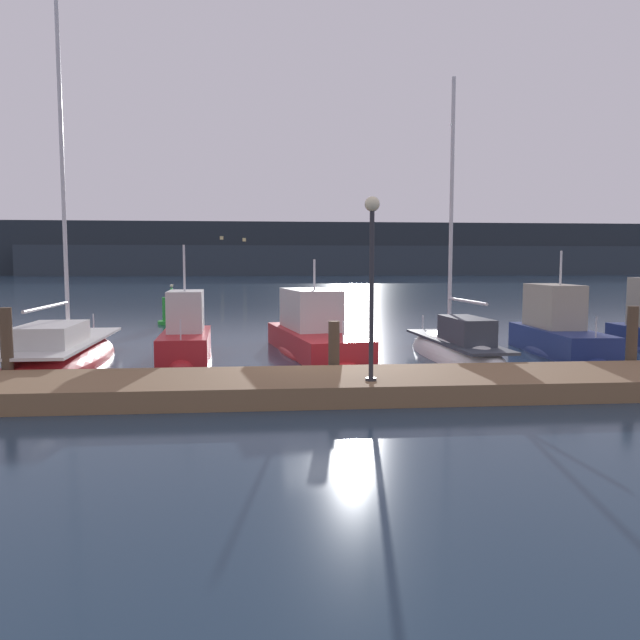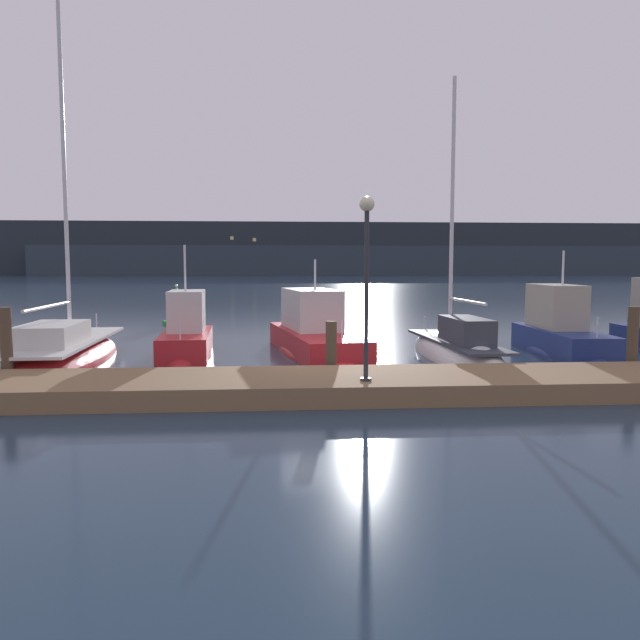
{
  "view_description": "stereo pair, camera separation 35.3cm",
  "coord_description": "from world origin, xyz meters",
  "px_view_note": "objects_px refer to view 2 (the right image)",
  "views": [
    {
      "loc": [
        -1.79,
        -15.88,
        2.97
      ],
      "look_at": [
        0.0,
        3.23,
        1.2
      ],
      "focal_mm": 35.0,
      "sensor_mm": 36.0,
      "label": 1
    },
    {
      "loc": [
        -1.44,
        -15.91,
        2.97
      ],
      "look_at": [
        0.0,
        3.23,
        1.2
      ],
      "focal_mm": 35.0,
      "sensor_mm": 36.0,
      "label": 2
    }
  ],
  "objects_px": {
    "sailboat_berth_6": "(456,356)",
    "channel_buoy": "(177,309)",
    "motorboat_berth_4": "(186,344)",
    "motorboat_berth_7": "(560,342)",
    "sailboat_berth_3": "(64,359)",
    "dock_lamppost": "(367,258)",
    "motorboat_berth_5": "(315,341)"
  },
  "relations": [
    {
      "from": "motorboat_berth_4",
      "to": "sailboat_berth_6",
      "type": "xyz_separation_m",
      "value": [
        8.36,
        -1.28,
        -0.26
      ]
    },
    {
      "from": "sailboat_berth_3",
      "to": "motorboat_berth_7",
      "type": "height_order",
      "value": "sailboat_berth_3"
    },
    {
      "from": "sailboat_berth_6",
      "to": "dock_lamppost",
      "type": "distance_m",
      "value": 7.24
    },
    {
      "from": "sailboat_berth_6",
      "to": "channel_buoy",
      "type": "height_order",
      "value": "sailboat_berth_6"
    },
    {
      "from": "sailboat_berth_6",
      "to": "channel_buoy",
      "type": "distance_m",
      "value": 15.86
    },
    {
      "from": "dock_lamppost",
      "to": "motorboat_berth_4",
      "type": "bearing_deg",
      "value": 124.77
    },
    {
      "from": "sailboat_berth_3",
      "to": "sailboat_berth_6",
      "type": "relative_size",
      "value": 1.37
    },
    {
      "from": "sailboat_berth_3",
      "to": "dock_lamppost",
      "type": "bearing_deg",
      "value": -34.86
    },
    {
      "from": "motorboat_berth_7",
      "to": "sailboat_berth_3",
      "type": "bearing_deg",
      "value": -177.6
    },
    {
      "from": "sailboat_berth_6",
      "to": "dock_lamppost",
      "type": "xyz_separation_m",
      "value": [
        -3.63,
        -5.53,
        2.95
      ]
    },
    {
      "from": "motorboat_berth_4",
      "to": "sailboat_berth_6",
      "type": "height_order",
      "value": "sailboat_berth_6"
    },
    {
      "from": "sailboat_berth_6",
      "to": "channel_buoy",
      "type": "bearing_deg",
      "value": 130.48
    },
    {
      "from": "motorboat_berth_7",
      "to": "motorboat_berth_5",
      "type": "bearing_deg",
      "value": 173.27
    },
    {
      "from": "sailboat_berth_6",
      "to": "motorboat_berth_5",
      "type": "bearing_deg",
      "value": 157.64
    },
    {
      "from": "sailboat_berth_6",
      "to": "sailboat_berth_3",
      "type": "bearing_deg",
      "value": 179.23
    },
    {
      "from": "dock_lamppost",
      "to": "sailboat_berth_6",
      "type": "bearing_deg",
      "value": 56.7
    },
    {
      "from": "motorboat_berth_4",
      "to": "dock_lamppost",
      "type": "distance_m",
      "value": 8.71
    },
    {
      "from": "motorboat_berth_7",
      "to": "channel_buoy",
      "type": "bearing_deg",
      "value": 141.16
    },
    {
      "from": "motorboat_berth_4",
      "to": "motorboat_berth_7",
      "type": "height_order",
      "value": "motorboat_berth_4"
    },
    {
      "from": "channel_buoy",
      "to": "sailboat_berth_3",
      "type": "bearing_deg",
      "value": -97.25
    },
    {
      "from": "motorboat_berth_5",
      "to": "channel_buoy",
      "type": "xyz_separation_m",
      "value": [
        -6.05,
        10.31,
        0.31
      ]
    },
    {
      "from": "motorboat_berth_5",
      "to": "sailboat_berth_3",
      "type": "bearing_deg",
      "value": -168.18
    },
    {
      "from": "sailboat_berth_3",
      "to": "channel_buoy",
      "type": "bearing_deg",
      "value": 82.75
    },
    {
      "from": "motorboat_berth_5",
      "to": "dock_lamppost",
      "type": "xyz_separation_m",
      "value": [
        0.6,
        -7.27,
        2.66
      ]
    },
    {
      "from": "motorboat_berth_4",
      "to": "channel_buoy",
      "type": "height_order",
      "value": "motorboat_berth_4"
    },
    {
      "from": "motorboat_berth_7",
      "to": "motorboat_berth_4",
      "type": "bearing_deg",
      "value": 177.76
    },
    {
      "from": "sailboat_berth_6",
      "to": "channel_buoy",
      "type": "xyz_separation_m",
      "value": [
        -10.29,
        12.05,
        0.59
      ]
    },
    {
      "from": "sailboat_berth_6",
      "to": "motorboat_berth_7",
      "type": "distance_m",
      "value": 3.78
    },
    {
      "from": "motorboat_berth_4",
      "to": "sailboat_berth_3",
      "type": "bearing_deg",
      "value": -161.96
    },
    {
      "from": "sailboat_berth_3",
      "to": "motorboat_berth_4",
      "type": "bearing_deg",
      "value": 18.04
    },
    {
      "from": "sailboat_berth_3",
      "to": "dock_lamppost",
      "type": "height_order",
      "value": "sailboat_berth_3"
    },
    {
      "from": "motorboat_berth_4",
      "to": "motorboat_berth_7",
      "type": "bearing_deg",
      "value": -2.24
    }
  ]
}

